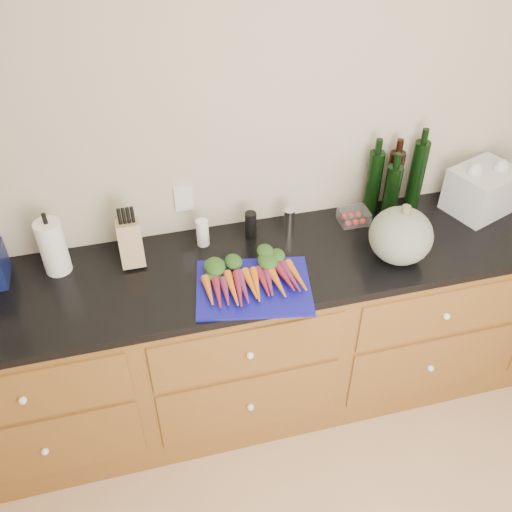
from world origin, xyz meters
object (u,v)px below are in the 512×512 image
object	(u,v)px
knife_block	(131,243)
tomato_box	(354,216)
cutting_board	(253,287)
carrots	(252,277)
paper_towel	(53,247)
squash	(401,236)

from	to	relation	value
knife_block	tomato_box	bearing A→B (deg)	1.66
cutting_board	carrots	bearing A→B (deg)	90.00
paper_towel	carrots	bearing A→B (deg)	-20.41
paper_towel	tomato_box	size ratio (longest dim) A/B	1.84
cutting_board	tomato_box	distance (m)	0.66
carrots	knife_block	distance (m)	0.54
knife_block	cutting_board	bearing A→B (deg)	-33.00
knife_block	tomato_box	world-z (taller)	knife_block
paper_towel	knife_block	xyz separation A→B (m)	(0.31, -0.02, -0.03)
squash	paper_towel	xyz separation A→B (m)	(-1.43, 0.29, 0.00)
squash	knife_block	xyz separation A→B (m)	(-1.12, 0.27, -0.02)
paper_towel	knife_block	distance (m)	0.32
squash	knife_block	world-z (taller)	squash
knife_block	paper_towel	bearing A→B (deg)	176.35
squash	knife_block	bearing A→B (deg)	166.66
cutting_board	tomato_box	bearing A→B (deg)	30.03
paper_towel	tomato_box	bearing A→B (deg)	0.43
squash	paper_towel	distance (m)	1.46
squash	paper_towel	bearing A→B (deg)	168.74
carrots	squash	distance (m)	0.66
knife_block	carrots	bearing A→B (deg)	-30.18
cutting_board	squash	size ratio (longest dim) A/B	1.72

